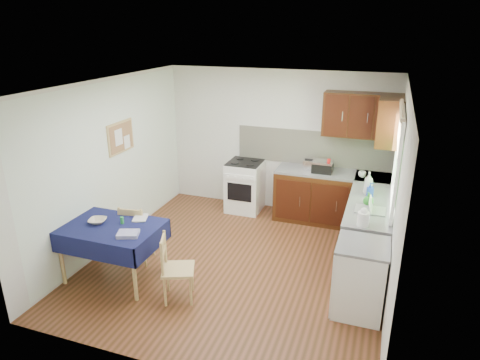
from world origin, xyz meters
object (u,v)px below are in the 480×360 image
(toaster, at_px, (311,165))
(kettle, at_px, (363,218))
(chair_far, at_px, (136,232))
(sandwich_press, at_px, (323,167))
(chair_near, at_px, (174,266))
(dining_table, at_px, (110,233))
(dish_rack, at_px, (370,209))

(toaster, relative_size, kettle, 1.03)
(chair_far, height_order, kettle, kettle)
(sandwich_press, distance_m, kettle, 2.01)
(chair_near, distance_m, kettle, 2.36)
(dining_table, xyz_separation_m, toaster, (2.08, 2.70, 0.31))
(sandwich_press, relative_size, dish_rack, 0.84)
(toaster, bearing_deg, dish_rack, -49.02)
(chair_far, bearing_deg, sandwich_press, -144.59)
(toaster, height_order, sandwich_press, sandwich_press)
(chair_far, bearing_deg, dish_rack, -174.15)
(toaster, bearing_deg, sandwich_press, -7.84)
(kettle, bearing_deg, chair_near, -155.77)
(chair_near, height_order, kettle, kettle)
(dining_table, bearing_deg, sandwich_press, 51.59)
(dining_table, relative_size, dish_rack, 3.32)
(dining_table, distance_m, kettle, 3.19)
(dining_table, relative_size, chair_far, 1.45)
(chair_far, distance_m, sandwich_press, 3.16)
(toaster, relative_size, dish_rack, 0.63)
(sandwich_press, distance_m, dish_rack, 1.61)
(dining_table, xyz_separation_m, dish_rack, (3.13, 1.29, 0.25))
(chair_near, relative_size, kettle, 3.60)
(dish_rack, bearing_deg, sandwich_press, 128.89)
(toaster, relative_size, sandwich_press, 0.75)
(dining_table, xyz_separation_m, sandwich_press, (2.29, 2.65, 0.32))
(chair_near, xyz_separation_m, toaster, (1.10, 2.83, 0.53))
(sandwich_press, relative_size, kettle, 1.37)
(chair_near, bearing_deg, dish_rack, -78.48)
(toaster, xyz_separation_m, sandwich_press, (0.20, -0.04, 0.01))
(chair_near, bearing_deg, toaster, -43.26)
(dish_rack, bearing_deg, chair_far, -157.86)
(dining_table, height_order, dish_rack, dish_rack)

